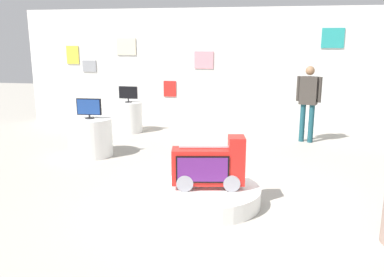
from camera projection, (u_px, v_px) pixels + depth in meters
ground_plane at (224, 206)px, 5.67m from camera, size 30.00×30.00×0.00m
back_wall_display at (245, 69)px, 10.52m from camera, size 12.13×0.13×3.10m
main_display_pedestal at (208, 196)px, 5.72m from camera, size 1.49×1.49×0.25m
novelty_firetruck_tv at (209, 167)px, 5.61m from camera, size 1.04×0.50×0.74m
display_pedestal_left_rear at (91, 137)px, 8.11m from camera, size 0.86×0.86×0.76m
tv_on_left_rear at (89, 108)px, 7.97m from camera, size 0.50×0.18×0.40m
display_pedestal_center_rear at (129, 117)px, 10.24m from camera, size 0.67×0.67×0.76m
tv_on_center_rear at (128, 93)px, 10.10m from camera, size 0.49×0.18×0.40m
shopper_browsing_near_truck at (308, 98)px, 9.07m from camera, size 0.53×0.32×1.72m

